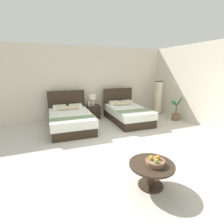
{
  "coord_description": "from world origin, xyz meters",
  "views": [
    {
      "loc": [
        -1.84,
        -3.91,
        1.98
      ],
      "look_at": [
        -0.08,
        0.52,
        0.78
      ],
      "focal_mm": 27.72,
      "sensor_mm": 36.0,
      "label": 1
    }
  ],
  "objects_px": {
    "table_lamp": "(93,99)",
    "floor_lamp_corner": "(158,98)",
    "fruit_bowl": "(155,162)",
    "nightstand": "(93,112)",
    "bed_near_window": "(70,119)",
    "potted_palm": "(176,114)",
    "vase": "(89,103)",
    "coffee_table": "(151,170)",
    "bed_near_corner": "(127,113)"
  },
  "relations": [
    {
      "from": "coffee_table",
      "to": "fruit_bowl",
      "type": "relative_size",
      "value": 2.34
    },
    {
      "from": "floor_lamp_corner",
      "to": "nightstand",
      "type": "bearing_deg",
      "value": 173.93
    },
    {
      "from": "nightstand",
      "to": "table_lamp",
      "type": "xyz_separation_m",
      "value": [
        0.0,
        0.02,
        0.54
      ]
    },
    {
      "from": "table_lamp",
      "to": "fruit_bowl",
      "type": "xyz_separation_m",
      "value": [
        -0.17,
        -4.45,
        -0.34
      ]
    },
    {
      "from": "floor_lamp_corner",
      "to": "coffee_table",
      "type": "bearing_deg",
      "value": -127.3
    },
    {
      "from": "coffee_table",
      "to": "vase",
      "type": "bearing_deg",
      "value": 89.42
    },
    {
      "from": "vase",
      "to": "floor_lamp_corner",
      "type": "xyz_separation_m",
      "value": [
        3.07,
        -0.27,
        0.08
      ]
    },
    {
      "from": "floor_lamp_corner",
      "to": "potted_palm",
      "type": "height_order",
      "value": "floor_lamp_corner"
    },
    {
      "from": "potted_palm",
      "to": "fruit_bowl",
      "type": "bearing_deg",
      "value": -136.01
    },
    {
      "from": "potted_palm",
      "to": "coffee_table",
      "type": "bearing_deg",
      "value": -136.7
    },
    {
      "from": "vase",
      "to": "bed_near_window",
      "type": "bearing_deg",
      "value": -137.39
    },
    {
      "from": "bed_near_window",
      "to": "floor_lamp_corner",
      "type": "distance_m",
      "value": 3.99
    },
    {
      "from": "vase",
      "to": "coffee_table",
      "type": "bearing_deg",
      "value": -90.58
    },
    {
      "from": "bed_near_window",
      "to": "nightstand",
      "type": "xyz_separation_m",
      "value": [
        1.02,
        0.83,
        -0.03
      ]
    },
    {
      "from": "fruit_bowl",
      "to": "vase",
      "type": "bearing_deg",
      "value": 89.9
    },
    {
      "from": "nightstand",
      "to": "fruit_bowl",
      "type": "height_order",
      "value": "fruit_bowl"
    },
    {
      "from": "table_lamp",
      "to": "potted_palm",
      "type": "bearing_deg",
      "value": -25.74
    },
    {
      "from": "bed_near_corner",
      "to": "table_lamp",
      "type": "xyz_separation_m",
      "value": [
        -1.13,
        0.85,
        0.51
      ]
    },
    {
      "from": "vase",
      "to": "potted_palm",
      "type": "xyz_separation_m",
      "value": [
        3.12,
        -1.37,
        -0.41
      ]
    },
    {
      "from": "bed_near_corner",
      "to": "floor_lamp_corner",
      "type": "relative_size",
      "value": 1.48
    },
    {
      "from": "vase",
      "to": "coffee_table",
      "type": "height_order",
      "value": "vase"
    },
    {
      "from": "coffee_table",
      "to": "potted_palm",
      "type": "relative_size",
      "value": 0.83
    },
    {
      "from": "floor_lamp_corner",
      "to": "table_lamp",
      "type": "bearing_deg",
      "value": 173.54
    },
    {
      "from": "potted_palm",
      "to": "floor_lamp_corner",
      "type": "bearing_deg",
      "value": 92.92
    },
    {
      "from": "coffee_table",
      "to": "fruit_bowl",
      "type": "bearing_deg",
      "value": -45.99
    },
    {
      "from": "coffee_table",
      "to": "nightstand",
      "type": "bearing_deg",
      "value": 87.35
    },
    {
      "from": "bed_near_window",
      "to": "vase",
      "type": "relative_size",
      "value": 10.38
    },
    {
      "from": "bed_near_corner",
      "to": "fruit_bowl",
      "type": "xyz_separation_m",
      "value": [
        -1.29,
        -3.6,
        0.17
      ]
    },
    {
      "from": "table_lamp",
      "to": "floor_lamp_corner",
      "type": "height_order",
      "value": "floor_lamp_corner"
    },
    {
      "from": "table_lamp",
      "to": "floor_lamp_corner",
      "type": "bearing_deg",
      "value": -6.46
    },
    {
      "from": "vase",
      "to": "potted_palm",
      "type": "height_order",
      "value": "potted_palm"
    },
    {
      "from": "bed_near_window",
      "to": "potted_palm",
      "type": "xyz_separation_m",
      "value": [
        3.99,
        -0.58,
        -0.07
      ]
    },
    {
      "from": "nightstand",
      "to": "coffee_table",
      "type": "bearing_deg",
      "value": -92.65
    },
    {
      "from": "bed_near_window",
      "to": "fruit_bowl",
      "type": "bearing_deg",
      "value": -76.62
    },
    {
      "from": "nightstand",
      "to": "fruit_bowl",
      "type": "xyz_separation_m",
      "value": [
        -0.17,
        -4.43,
        0.21
      ]
    },
    {
      "from": "bed_near_window",
      "to": "nightstand",
      "type": "distance_m",
      "value": 1.32
    },
    {
      "from": "nightstand",
      "to": "potted_palm",
      "type": "distance_m",
      "value": 3.28
    },
    {
      "from": "bed_near_corner",
      "to": "table_lamp",
      "type": "distance_m",
      "value": 1.5
    },
    {
      "from": "vase",
      "to": "fruit_bowl",
      "type": "relative_size",
      "value": 0.64
    },
    {
      "from": "bed_near_window",
      "to": "fruit_bowl",
      "type": "height_order",
      "value": "bed_near_window"
    },
    {
      "from": "nightstand",
      "to": "table_lamp",
      "type": "distance_m",
      "value": 0.54
    },
    {
      "from": "nightstand",
      "to": "floor_lamp_corner",
      "type": "height_order",
      "value": "floor_lamp_corner"
    },
    {
      "from": "floor_lamp_corner",
      "to": "bed_near_corner",
      "type": "bearing_deg",
      "value": -163.57
    },
    {
      "from": "fruit_bowl",
      "to": "floor_lamp_corner",
      "type": "relative_size",
      "value": 0.23
    },
    {
      "from": "coffee_table",
      "to": "fruit_bowl",
      "type": "xyz_separation_m",
      "value": [
        0.04,
        -0.04,
        0.17
      ]
    },
    {
      "from": "bed_near_corner",
      "to": "coffee_table",
      "type": "relative_size",
      "value": 2.79
    },
    {
      "from": "vase",
      "to": "potted_palm",
      "type": "distance_m",
      "value": 3.44
    },
    {
      "from": "vase",
      "to": "potted_palm",
      "type": "relative_size",
      "value": 0.23
    },
    {
      "from": "nightstand",
      "to": "potted_palm",
      "type": "bearing_deg",
      "value": -25.43
    },
    {
      "from": "coffee_table",
      "to": "potted_palm",
      "type": "height_order",
      "value": "potted_palm"
    }
  ]
}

